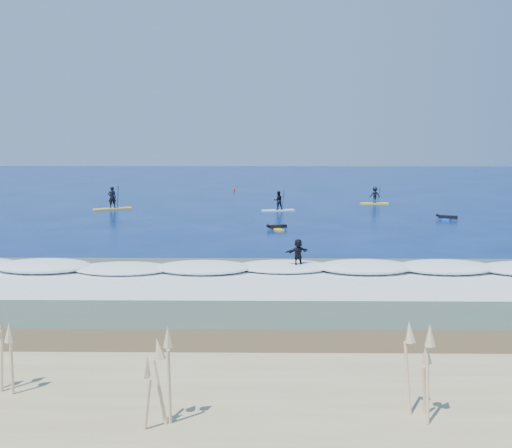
{
  "coord_description": "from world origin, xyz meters",
  "views": [
    {
      "loc": [
        -0.07,
        -37.9,
        6.78
      ],
      "look_at": [
        -0.52,
        0.66,
        0.6
      ],
      "focal_mm": 40.0,
      "sensor_mm": 36.0,
      "label": 1
    }
  ],
  "objects_px": {
    "prone_paddler_near": "(276,227)",
    "wave_surfer": "(298,255)",
    "sup_paddler_center": "(278,202)",
    "prone_paddler_far": "(447,218)",
    "sup_paddler_left": "(112,201)",
    "marker_buoy": "(234,189)",
    "sup_paddler_right": "(375,196)"
  },
  "relations": [
    {
      "from": "sup_paddler_center",
      "to": "wave_surfer",
      "type": "xyz_separation_m",
      "value": [
        0.38,
        -22.1,
        0.08
      ]
    },
    {
      "from": "sup_paddler_center",
      "to": "sup_paddler_right",
      "type": "relative_size",
      "value": 1.08
    },
    {
      "from": "sup_paddler_center",
      "to": "prone_paddler_near",
      "type": "height_order",
      "value": "sup_paddler_center"
    },
    {
      "from": "sup_paddler_center",
      "to": "marker_buoy",
      "type": "relative_size",
      "value": 4.96
    },
    {
      "from": "marker_buoy",
      "to": "sup_paddler_center",
      "type": "bearing_deg",
      "value": -73.94
    },
    {
      "from": "sup_paddler_left",
      "to": "prone_paddler_near",
      "type": "xyz_separation_m",
      "value": [
        14.48,
        -10.63,
        -0.6
      ]
    },
    {
      "from": "wave_surfer",
      "to": "prone_paddler_far",
      "type": "bearing_deg",
      "value": 25.24
    },
    {
      "from": "marker_buoy",
      "to": "prone_paddler_near",
      "type": "bearing_deg",
      "value": -80.56
    },
    {
      "from": "prone_paddler_far",
      "to": "marker_buoy",
      "type": "bearing_deg",
      "value": 62.88
    },
    {
      "from": "prone_paddler_far",
      "to": "marker_buoy",
      "type": "distance_m",
      "value": 27.92
    },
    {
      "from": "sup_paddler_right",
      "to": "prone_paddler_far",
      "type": "xyz_separation_m",
      "value": [
        3.76,
        -10.05,
        -0.59
      ]
    },
    {
      "from": "sup_paddler_left",
      "to": "wave_surfer",
      "type": "xyz_separation_m",
      "value": [
        15.24,
        -23.03,
        0.09
      ]
    },
    {
      "from": "sup_paddler_left",
      "to": "prone_paddler_near",
      "type": "bearing_deg",
      "value": -62.71
    },
    {
      "from": "prone_paddler_near",
      "to": "wave_surfer",
      "type": "height_order",
      "value": "wave_surfer"
    },
    {
      "from": "sup_paddler_left",
      "to": "wave_surfer",
      "type": "distance_m",
      "value": 27.62
    },
    {
      "from": "prone_paddler_near",
      "to": "marker_buoy",
      "type": "height_order",
      "value": "marker_buoy"
    },
    {
      "from": "sup_paddler_left",
      "to": "marker_buoy",
      "type": "distance_m",
      "value": 18.53
    },
    {
      "from": "sup_paddler_center",
      "to": "marker_buoy",
      "type": "bearing_deg",
      "value": 93.7
    },
    {
      "from": "sup_paddler_left",
      "to": "sup_paddler_center",
      "type": "bearing_deg",
      "value": -29.98
    },
    {
      "from": "sup_paddler_left",
      "to": "prone_paddler_far",
      "type": "distance_m",
      "value": 28.68
    },
    {
      "from": "sup_paddler_right",
      "to": "prone_paddler_near",
      "type": "height_order",
      "value": "sup_paddler_right"
    },
    {
      "from": "prone_paddler_near",
      "to": "marker_buoy",
      "type": "distance_m",
      "value": 26.5
    },
    {
      "from": "sup_paddler_right",
      "to": "prone_paddler_far",
      "type": "height_order",
      "value": "sup_paddler_right"
    },
    {
      "from": "sup_paddler_center",
      "to": "prone_paddler_far",
      "type": "height_order",
      "value": "sup_paddler_center"
    },
    {
      "from": "prone_paddler_near",
      "to": "sup_paddler_right",
      "type": "bearing_deg",
      "value": -52.13
    },
    {
      "from": "prone_paddler_far",
      "to": "wave_surfer",
      "type": "distance_m",
      "value": 21.42
    },
    {
      "from": "sup_paddler_center",
      "to": "prone_paddler_near",
      "type": "xyz_separation_m",
      "value": [
        -0.39,
        -9.7,
        -0.61
      ]
    },
    {
      "from": "sup_paddler_center",
      "to": "sup_paddler_right",
      "type": "xyz_separation_m",
      "value": [
        9.45,
        5.09,
        -0.02
      ]
    },
    {
      "from": "prone_paddler_near",
      "to": "wave_surfer",
      "type": "bearing_deg",
      "value": 165.03
    },
    {
      "from": "sup_paddler_center",
      "to": "prone_paddler_far",
      "type": "bearing_deg",
      "value": -32.94
    },
    {
      "from": "sup_paddler_center",
      "to": "prone_paddler_far",
      "type": "relative_size",
      "value": 1.37
    },
    {
      "from": "sup_paddler_right",
      "to": "prone_paddler_far",
      "type": "relative_size",
      "value": 1.27
    }
  ]
}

